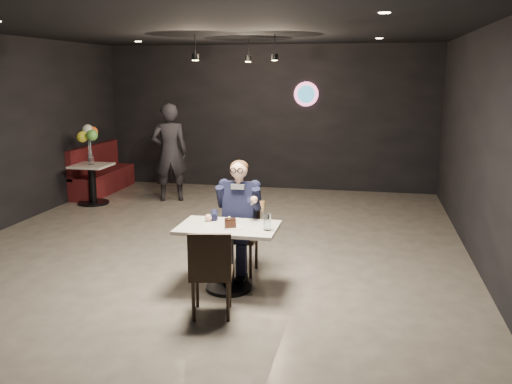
% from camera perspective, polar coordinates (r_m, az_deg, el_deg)
% --- Properties ---
extents(floor, '(9.00, 9.00, 0.00)m').
position_cam_1_polar(floor, '(7.51, -5.12, -6.38)').
color(floor, gray).
rests_on(floor, ground).
extents(wall_sign, '(0.50, 0.06, 0.50)m').
position_cam_1_polar(wall_sign, '(11.35, 5.31, 10.23)').
color(wall_sign, pink).
rests_on(wall_sign, floor).
extents(pendant_lights, '(1.40, 1.20, 0.36)m').
position_cam_1_polar(pendant_lights, '(9.06, -1.68, 15.34)').
color(pendant_lights, black).
rests_on(pendant_lights, floor).
extents(main_table, '(1.10, 0.70, 0.75)m').
position_cam_1_polar(main_table, '(6.14, -2.91, -6.93)').
color(main_table, silver).
rests_on(main_table, floor).
extents(chair_far, '(0.42, 0.46, 0.92)m').
position_cam_1_polar(chair_far, '(6.63, -1.71, -4.71)').
color(chair_far, black).
rests_on(chair_far, floor).
extents(chair_near, '(0.50, 0.54, 0.92)m').
position_cam_1_polar(chair_near, '(5.51, -4.69, -8.32)').
color(chair_near, black).
rests_on(chair_near, floor).
extents(seated_man, '(0.60, 0.80, 1.44)m').
position_cam_1_polar(seated_man, '(6.55, -1.72, -2.54)').
color(seated_man, black).
rests_on(seated_man, floor).
extents(dessert_plate, '(0.21, 0.21, 0.01)m').
position_cam_1_polar(dessert_plate, '(5.95, -2.40, -3.74)').
color(dessert_plate, white).
rests_on(dessert_plate, main_table).
extents(cake_slice, '(0.15, 0.13, 0.09)m').
position_cam_1_polar(cake_slice, '(5.93, -2.73, -3.30)').
color(cake_slice, black).
rests_on(cake_slice, dessert_plate).
extents(mint_leaf, '(0.07, 0.04, 0.01)m').
position_cam_1_polar(mint_leaf, '(5.90, -2.55, -2.99)').
color(mint_leaf, green).
rests_on(mint_leaf, cake_slice).
extents(sundae_glass, '(0.08, 0.08, 0.18)m').
position_cam_1_polar(sundae_glass, '(5.84, 1.19, -3.17)').
color(sundae_glass, silver).
rests_on(sundae_glass, main_table).
extents(wafer_cone, '(0.08, 0.08, 0.14)m').
position_cam_1_polar(wafer_cone, '(5.82, 0.72, -1.61)').
color(wafer_cone, tan).
rests_on(wafer_cone, sundae_glass).
extents(booth_bench, '(0.49, 1.96, 0.98)m').
position_cam_1_polar(booth_bench, '(11.61, -15.83, 2.36)').
color(booth_bench, '#480F12').
rests_on(booth_bench, floor).
extents(side_table, '(0.66, 0.66, 0.82)m').
position_cam_1_polar(side_table, '(10.62, -16.84, 0.97)').
color(side_table, silver).
rests_on(side_table, floor).
extents(balloon_vase, '(0.11, 0.11, 0.16)m').
position_cam_1_polar(balloon_vase, '(10.55, -16.99, 3.22)').
color(balloon_vase, silver).
rests_on(balloon_vase, side_table).
extents(balloon_bunch, '(0.37, 0.37, 0.61)m').
position_cam_1_polar(balloon_bunch, '(10.50, -17.11, 5.23)').
color(balloon_bunch, '#FFF835').
rests_on(balloon_bunch, balloon_vase).
extents(passerby, '(0.80, 0.66, 1.87)m').
position_cam_1_polar(passerby, '(10.48, -9.08, 4.12)').
color(passerby, black).
rests_on(passerby, floor).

